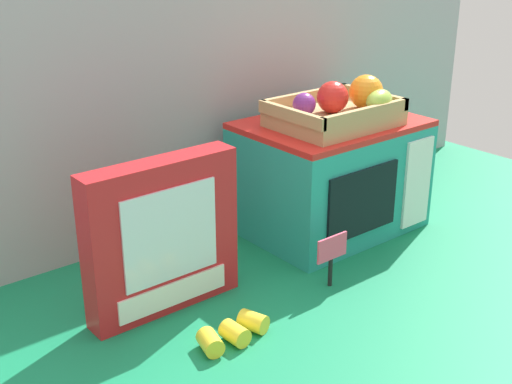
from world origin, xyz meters
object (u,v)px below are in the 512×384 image
(cookie_set_box, at_px, (163,237))
(food_groups_crate, at_px, (340,109))
(toy_microwave, at_px, (330,176))
(price_sign, at_px, (332,253))
(loose_toy_apple, at_px, (406,181))
(loose_toy_banana, at_px, (233,332))

(cookie_set_box, bearing_deg, food_groups_crate, 3.95)
(toy_microwave, relative_size, price_sign, 3.61)
(toy_microwave, relative_size, food_groups_crate, 1.52)
(cookie_set_box, distance_m, loose_toy_apple, 0.75)
(price_sign, relative_size, loose_toy_banana, 0.76)
(toy_microwave, distance_m, loose_toy_banana, 0.49)
(toy_microwave, height_order, price_sign, toy_microwave)
(toy_microwave, bearing_deg, food_groups_crate, -106.83)
(food_groups_crate, height_order, loose_toy_apple, food_groups_crate)
(food_groups_crate, distance_m, cookie_set_box, 0.46)
(loose_toy_banana, relative_size, loose_toy_apple, 2.12)
(loose_toy_apple, bearing_deg, toy_microwave, -175.98)
(toy_microwave, xyz_separation_m, food_groups_crate, (-0.01, -0.03, 0.15))
(loose_toy_banana, bearing_deg, toy_microwave, 27.04)
(food_groups_crate, relative_size, price_sign, 2.37)
(loose_toy_banana, height_order, loose_toy_apple, loose_toy_apple)
(loose_toy_banana, bearing_deg, price_sign, 6.61)
(price_sign, height_order, loose_toy_apple, price_sign)
(cookie_set_box, height_order, loose_toy_apple, cookie_set_box)
(toy_microwave, height_order, loose_toy_apple, toy_microwave)
(cookie_set_box, bearing_deg, loose_toy_apple, 6.25)
(cookie_set_box, bearing_deg, toy_microwave, 7.65)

